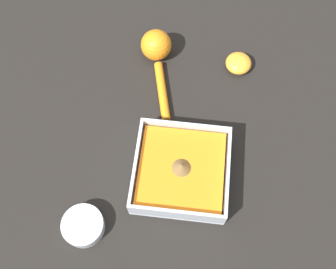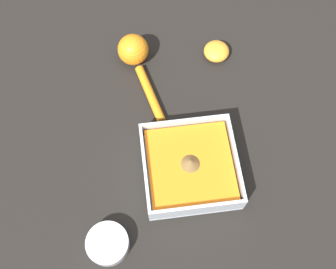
{
  "view_description": "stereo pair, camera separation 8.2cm",
  "coord_description": "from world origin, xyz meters",
  "views": [
    {
      "loc": [
        0.25,
        0.01,
        0.77
      ],
      "look_at": [
        -0.09,
        -0.03,
        0.03
      ],
      "focal_mm": 42.0,
      "sensor_mm": 36.0,
      "label": 1
    },
    {
      "loc": [
        0.25,
        -0.07,
        0.77
      ],
      "look_at": [
        -0.09,
        -0.03,
        0.03
      ],
      "focal_mm": 42.0,
      "sensor_mm": 36.0,
      "label": 2
    }
  ],
  "objects": [
    {
      "name": "lemon_half",
      "position": [
        -0.3,
        0.12,
        0.02
      ],
      "size": [
        0.06,
        0.06,
        0.03
      ],
      "color": "orange",
      "rests_on": "ground_plane"
    },
    {
      "name": "ground_plane",
      "position": [
        0.0,
        0.0,
        0.0
      ],
      "size": [
        4.0,
        4.0,
        0.0
      ],
      "primitive_type": "plane",
      "color": "black"
    },
    {
      "name": "square_dish",
      "position": [
        -0.02,
        0.01,
        0.02
      ],
      "size": [
        0.19,
        0.19,
        0.06
      ],
      "color": "silver",
      "rests_on": "ground_plane"
    },
    {
      "name": "spice_bowl",
      "position": [
        0.11,
        -0.17,
        0.01
      ],
      "size": [
        0.08,
        0.08,
        0.03
      ],
      "color": "silver",
      "rests_on": "ground_plane"
    },
    {
      "name": "lemon_squeezer",
      "position": [
        -0.3,
        -0.08,
        0.03
      ],
      "size": [
        0.21,
        0.09,
        0.07
      ],
      "rotation": [
        0.0,
        0.0,
        3.39
      ],
      "color": "orange",
      "rests_on": "ground_plane"
    }
  ]
}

